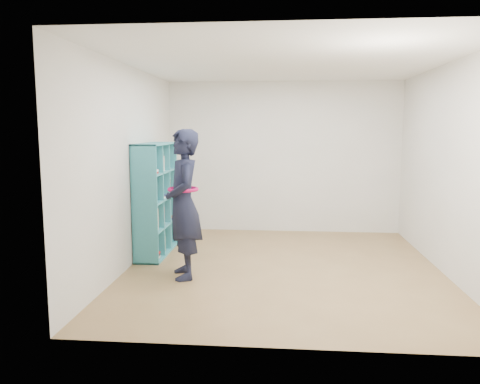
{
  "coord_description": "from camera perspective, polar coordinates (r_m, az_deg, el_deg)",
  "views": [
    {
      "loc": [
        -0.03,
        -5.91,
        1.8
      ],
      "look_at": [
        -0.59,
        0.3,
        0.95
      ],
      "focal_mm": 35.0,
      "sensor_mm": 36.0,
      "label": 1
    }
  ],
  "objects": [
    {
      "name": "floor",
      "position": [
        6.17,
        5.25,
        -9.22
      ],
      "size": [
        4.5,
        4.5,
        0.0
      ],
      "primitive_type": "plane",
      "color": "olive",
      "rests_on": "ground"
    },
    {
      "name": "wall_right",
      "position": [
        6.27,
        24.03,
        2.52
      ],
      "size": [
        0.02,
        4.5,
        2.6
      ],
      "primitive_type": "cube",
      "color": "beige",
      "rests_on": "floor"
    },
    {
      "name": "wall_back",
      "position": [
        8.17,
        5.33,
        4.21
      ],
      "size": [
        4.0,
        0.02,
        2.6
      ],
      "primitive_type": "cube",
      "color": "beige",
      "rests_on": "floor"
    },
    {
      "name": "bookshelf",
      "position": [
        6.79,
        -10.41,
        -0.97
      ],
      "size": [
        0.35,
        1.2,
        1.6
      ],
      "color": "teal",
      "rests_on": "floor"
    },
    {
      "name": "person",
      "position": [
        5.64,
        -6.92,
        -1.48
      ],
      "size": [
        0.62,
        0.76,
        1.79
      ],
      "rotation": [
        0.0,
        0.0,
        -1.24
      ],
      "color": "black",
      "rests_on": "floor"
    },
    {
      "name": "smartphone",
      "position": [
        5.68,
        -8.55,
        -0.26
      ],
      "size": [
        0.06,
        0.09,
        0.13
      ],
      "rotation": [
        0.37,
        0.0,
        0.55
      ],
      "color": "silver",
      "rests_on": "person"
    },
    {
      "name": "wall_front",
      "position": [
        3.69,
        5.56,
        -0.03
      ],
      "size": [
        4.0,
        0.02,
        2.6
      ],
      "primitive_type": "cube",
      "color": "beige",
      "rests_on": "floor"
    },
    {
      "name": "wall_left",
      "position": [
        6.25,
        -13.3,
        2.96
      ],
      "size": [
        0.02,
        4.5,
        2.6
      ],
      "primitive_type": "cube",
      "color": "beige",
      "rests_on": "floor"
    },
    {
      "name": "ceiling",
      "position": [
        5.96,
        5.56,
        15.44
      ],
      "size": [
        4.5,
        4.5,
        0.0
      ],
      "primitive_type": "plane",
      "color": "white",
      "rests_on": "wall_back"
    }
  ]
}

